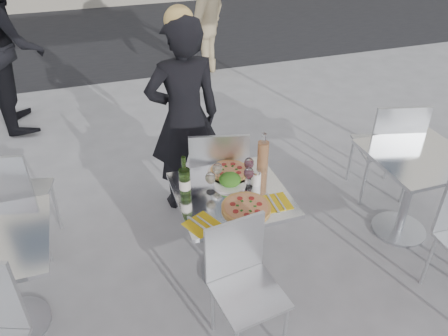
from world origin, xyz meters
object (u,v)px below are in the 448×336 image
object	(u,v)px
main_table	(231,217)
salad_plate	(230,181)
chair_near	(242,275)
pizza_far	(230,172)
napkin_right	(275,202)
wineglass_red_a	(249,174)
napkin_left	(202,224)
pedestrian_a	(7,44)
wine_bottle	(185,181)
side_table_right	(413,178)
side_chair_rfar	(389,144)
side_chair_lfar	(9,196)
wineglass_white_a	(210,179)
wineglass_white_b	(217,169)
wineglass_red_b	(249,164)
pedestrian_b	(203,15)
carafe	(263,155)
woman_diner	(184,118)
chair_far	(218,173)
sugar_shaker	(256,178)
pizza_near	(246,207)

from	to	relation	value
main_table	salad_plate	distance (m)	0.26
chair_near	pizza_far	size ratio (longest dim) A/B	2.74
main_table	napkin_right	bearing A→B (deg)	-39.20
wineglass_red_a	napkin_left	bearing A→B (deg)	-146.27
pedestrian_a	wine_bottle	world-z (taller)	pedestrian_a
side_table_right	side_chair_rfar	distance (m)	0.46
side_chair_lfar	pedestrian_a	world-z (taller)	pedestrian_a
pedestrian_a	wineglass_white_a	distance (m)	3.36
side_chair_rfar	wineglass_white_b	size ratio (longest dim) A/B	6.21
salad_plate	wineglass_white_b	xyz separation A→B (m)	(-0.07, 0.06, 0.07)
main_table	wineglass_red_b	world-z (taller)	wineglass_red_b
wine_bottle	wineglass_white_b	bearing A→B (deg)	16.52
pedestrian_b	carafe	xyz separation A→B (m)	(-0.62, -3.73, 0.00)
woman_diner	side_chair_rfar	bearing A→B (deg)	160.89
chair_near	side_chair_rfar	xyz separation A→B (m)	(1.69, 0.94, 0.07)
side_chair_rfar	pizza_far	xyz separation A→B (m)	(-1.53, -0.23, 0.19)
chair_near	wineglass_red_b	size ratio (longest dim) A/B	5.41
chair_far	napkin_right	world-z (taller)	chair_far
wineglass_white_a	wineglass_red_b	size ratio (longest dim) A/B	1.00
chair_near	side_chair_rfar	distance (m)	1.93
main_table	wine_bottle	size ratio (longest dim) A/B	2.54
sugar_shaker	wineglass_white_b	distance (m)	0.27
main_table	wineglass_white_b	world-z (taller)	wineglass_white_b
main_table	wineglass_white_b	bearing A→B (deg)	109.98
pedestrian_a	wine_bottle	bearing A→B (deg)	-165.89
pedestrian_b	pizza_near	xyz separation A→B (m)	(-0.89, -4.12, -0.10)
chair_far	woman_diner	distance (m)	0.55
napkin_left	napkin_right	distance (m)	0.51
chair_far	wine_bottle	distance (m)	0.63
main_table	chair_near	bearing A→B (deg)	-101.13
main_table	woman_diner	xyz separation A→B (m)	(-0.08, 0.95, 0.31)
chair_far	sugar_shaker	distance (m)	0.53
pedestrian_a	pedestrian_b	bearing A→B (deg)	-79.88
side_table_right	chair_near	world-z (taller)	chair_near
side_chair_rfar	wineglass_red_a	distance (m)	1.55
main_table	pizza_far	size ratio (longest dim) A/B	2.41
main_table	side_chair_lfar	distance (m)	1.60
chair_near	wineglass_white_a	world-z (taller)	wineglass_white_a
wineglass_white_b	side_chair_lfar	bearing A→B (deg)	159.19
wineglass_white_a	pedestrian_a	bearing A→B (deg)	115.08
side_chair_lfar	wineglass_red_a	world-z (taller)	side_chair_lfar
chair_near	side_chair_rfar	size ratio (longest dim) A/B	0.87
salad_plate	main_table	bearing A→B (deg)	-103.72
main_table	chair_far	size ratio (longest dim) A/B	0.78
pedestrian_a	wineglass_red_b	distance (m)	3.43
wineglass_red_b	main_table	bearing A→B (deg)	-142.91
woman_diner	pizza_near	bearing A→B (deg)	93.21
chair_far	pedestrian_b	bearing A→B (deg)	-90.01
wine_bottle	napkin_left	size ratio (longest dim) A/B	1.23
main_table	pedestrian_b	bearing A→B (deg)	76.74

